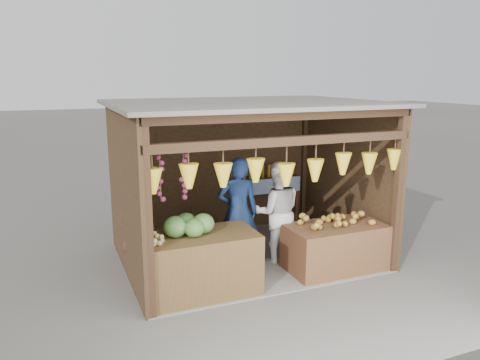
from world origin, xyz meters
name	(u,v)px	position (x,y,z in m)	size (l,w,h in m)	color
ground	(246,257)	(0.00, 0.00, 0.00)	(80.00, 80.00, 0.00)	#514F49
stall_structure	(245,163)	(-0.03, -0.04, 1.67)	(4.30, 3.30, 2.66)	slate
back_shelf	(269,187)	(1.05, 1.28, 0.87)	(1.25, 0.32, 1.32)	#382314
counter_left	(198,265)	(-1.17, -1.03, 0.45)	(1.67, 0.85, 0.89)	#493118
counter_right	(335,247)	(1.12, -1.02, 0.37)	(1.56, 0.85, 0.75)	#512D1B
stool	(138,263)	(-1.84, 0.07, 0.16)	(0.34, 0.34, 0.31)	black
man_standing	(238,212)	(-0.25, -0.25, 0.91)	(0.66, 0.43, 1.81)	navy
woman_standing	(277,212)	(0.41, -0.34, 0.86)	(0.83, 0.65, 1.71)	silver
vendor_seated	(135,219)	(-1.84, 0.07, 0.89)	(0.56, 0.37, 1.15)	brown
melon_pile	(189,224)	(-1.28, -0.97, 1.05)	(1.00, 0.50, 0.32)	#235115
tanfruit_pile	(153,239)	(-1.82, -1.12, 0.96)	(0.34, 0.40, 0.13)	#998647
mango_pile	(336,218)	(1.12, -1.00, 0.86)	(1.40, 0.64, 0.22)	#C04C19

